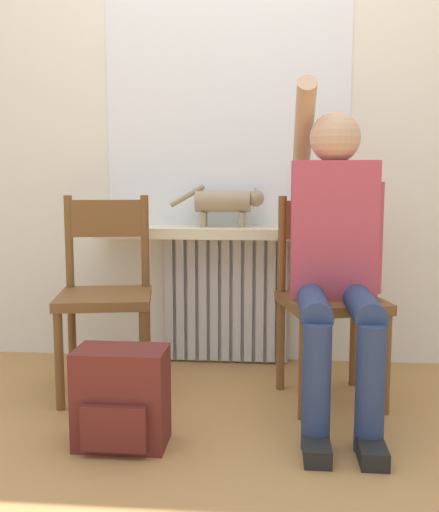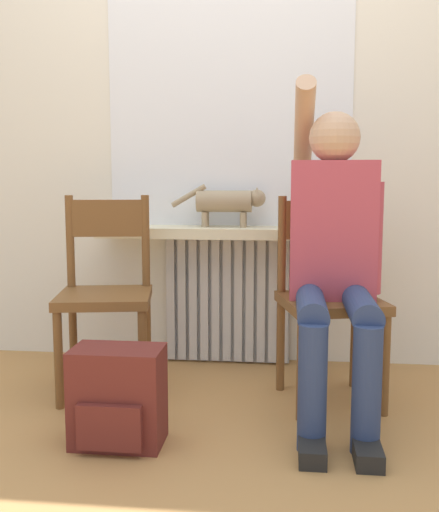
{
  "view_description": "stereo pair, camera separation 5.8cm",
  "coord_description": "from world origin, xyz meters",
  "px_view_note": "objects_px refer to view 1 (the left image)",
  "views": [
    {
      "loc": [
        0.24,
        -1.8,
        0.92
      ],
      "look_at": [
        0.0,
        0.79,
        0.59
      ],
      "focal_mm": 42.0,
      "sensor_mm": 36.0,
      "label": 1
    },
    {
      "loc": [
        0.29,
        -1.8,
        0.92
      ],
      "look_at": [
        0.0,
        0.79,
        0.59
      ],
      "focal_mm": 42.0,
      "sensor_mm": 36.0,
      "label": 2
    }
  ],
  "objects_px": {
    "chair_left": "(105,291)",
    "cat": "(227,202)",
    "backpack": "(121,398)",
    "chair_right": "(329,295)",
    "person": "(335,247)"
  },
  "relations": [
    {
      "from": "chair_left",
      "to": "cat",
      "type": "bearing_deg",
      "value": 29.52
    },
    {
      "from": "chair_left",
      "to": "backpack",
      "type": "relative_size",
      "value": 2.47
    },
    {
      "from": "chair_left",
      "to": "backpack",
      "type": "height_order",
      "value": "chair_left"
    },
    {
      "from": "chair_right",
      "to": "backpack",
      "type": "height_order",
      "value": "chair_right"
    },
    {
      "from": "person",
      "to": "cat",
      "type": "distance_m",
      "value": 0.73
    },
    {
      "from": "chair_left",
      "to": "chair_right",
      "type": "height_order",
      "value": "same"
    },
    {
      "from": "chair_right",
      "to": "chair_left",
      "type": "bearing_deg",
      "value": 165.76
    },
    {
      "from": "chair_left",
      "to": "chair_right",
      "type": "distance_m",
      "value": 0.95
    },
    {
      "from": "person",
      "to": "cat",
      "type": "bearing_deg",
      "value": 131.26
    },
    {
      "from": "chair_right",
      "to": "cat",
      "type": "relative_size",
      "value": 1.85
    },
    {
      "from": "chair_left",
      "to": "person",
      "type": "xyz_separation_m",
      "value": [
        0.96,
        -0.12,
        0.22
      ]
    },
    {
      "from": "cat",
      "to": "backpack",
      "type": "relative_size",
      "value": 1.34
    },
    {
      "from": "chair_right",
      "to": "cat",
      "type": "distance_m",
      "value": 0.72
    },
    {
      "from": "chair_left",
      "to": "cat",
      "type": "distance_m",
      "value": 0.74
    },
    {
      "from": "chair_left",
      "to": "person",
      "type": "bearing_deg",
      "value": -17.55
    }
  ]
}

